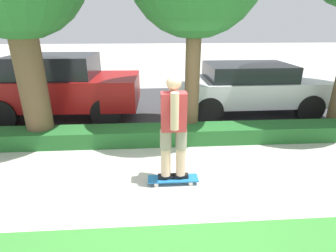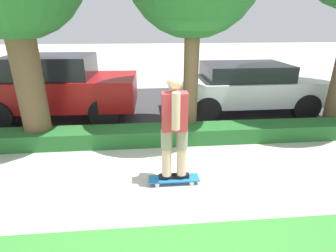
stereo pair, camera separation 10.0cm
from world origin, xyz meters
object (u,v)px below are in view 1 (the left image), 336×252
skater_person (174,127)px  parked_car_front (60,86)px  parked_car_middle (250,87)px  skateboard (173,179)px

skater_person → parked_car_front: bearing=129.0°
parked_car_middle → skateboard: bearing=-126.3°
parked_car_front → parked_car_middle: bearing=1.8°
skateboard → skater_person: bearing=-14.0°
skater_person → parked_car_middle: (2.47, 3.44, -0.23)m
skater_person → parked_car_front: size_ratio=0.41×
skateboard → parked_car_middle: bearing=54.3°
skateboard → skater_person: 0.94m
skater_person → parked_car_middle: 4.24m
skater_person → parked_car_front: skater_person is taller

